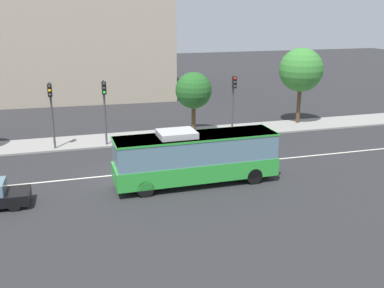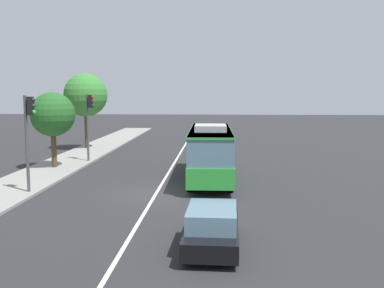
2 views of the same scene
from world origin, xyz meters
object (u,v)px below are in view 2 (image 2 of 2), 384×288
Objects in this scene: traffic_light_near_corner at (29,127)px; street_tree_kerbside_right at (86,95)px; transit_bus at (210,150)px; traffic_light_far_corner at (89,116)px; sedan_black at (212,227)px; street_tree_kerbside_left at (53,115)px.

street_tree_kerbside_right is (17.95, 2.34, 1.47)m from traffic_light_near_corner.
traffic_light_near_corner reaches higher than transit_bus.
traffic_light_near_corner is 18.17m from street_tree_kerbside_right.
traffic_light_far_corner reaches higher than transit_bus.
transit_bus is 12.02m from sedan_black.
traffic_light_near_corner is (-4.46, 9.37, 1.75)m from transit_bus.
street_tree_kerbside_right is (7.48, 2.47, 1.47)m from traffic_light_far_corner.
street_tree_kerbside_left reaches higher than transit_bus.
street_tree_kerbside_right reaches higher than traffic_light_far_corner.
street_tree_kerbside_right reaches higher than transit_bus.
street_tree_kerbside_left reaches higher than sedan_black.
street_tree_kerbside_right is at bearing 111.69° from traffic_light_far_corner.
street_tree_kerbside_right is (13.49, 11.71, 3.22)m from transit_bus.
sedan_black is 0.88× the size of traffic_light_near_corner.
sedan_black is at bearing -39.88° from traffic_light_near_corner.
traffic_light_near_corner is 0.97× the size of street_tree_kerbside_left.
transit_bus is 2.20× the size of sedan_black.
traffic_light_far_corner is at bearing 56.05° from transit_bus.
street_tree_kerbside_left reaches higher than traffic_light_far_corner.
traffic_light_near_corner is at bearing 53.88° from sedan_black.
street_tree_kerbside_right is (25.46, 11.96, 4.31)m from sedan_black.
sedan_black is 0.65× the size of street_tree_kerbside_right.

